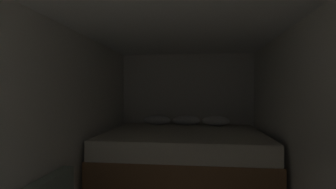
# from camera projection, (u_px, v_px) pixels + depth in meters

# --- Properties ---
(wall_back) EXTENTS (2.59, 0.05, 2.15)m
(wall_back) POSITION_uv_depth(u_px,v_px,m) (187.00, 110.00, 4.85)
(wall_back) COLOR silver
(wall_back) RESTS_ON ground
(wall_left) EXTENTS (0.05, 4.91, 2.15)m
(wall_left) POSITION_uv_depth(u_px,v_px,m) (50.00, 126.00, 2.54)
(wall_left) COLOR silver
(wall_left) RESTS_ON ground
(wall_right) EXTENTS (0.05, 4.91, 2.15)m
(wall_right) POSITION_uv_depth(u_px,v_px,m) (318.00, 131.00, 2.24)
(wall_right) COLOR silver
(wall_right) RESTS_ON ground
(ceiling_slab) EXTENTS (2.59, 4.91, 0.05)m
(ceiling_slab) POSITION_uv_depth(u_px,v_px,m) (175.00, 12.00, 2.38)
(ceiling_slab) COLOR white
(ceiling_slab) RESTS_ON wall_left
(bed) EXTENTS (2.37, 1.87, 0.99)m
(bed) POSITION_uv_depth(u_px,v_px,m) (184.00, 158.00, 3.87)
(bed) COLOR brown
(bed) RESTS_ON ground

